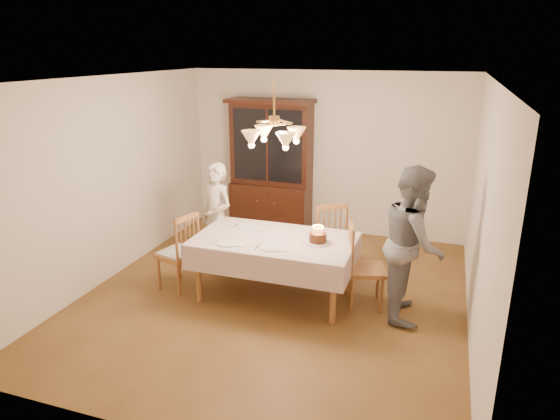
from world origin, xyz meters
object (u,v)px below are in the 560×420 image
(chair_far_side, at_px, (329,240))
(birthday_cake, at_px, (318,238))
(elderly_woman, at_px, (217,217))
(dining_table, at_px, (275,244))
(china_hutch, at_px, (271,169))

(chair_far_side, xyz_separation_m, birthday_cake, (0.07, -0.92, 0.37))
(elderly_woman, distance_m, birthday_cake, 1.63)
(dining_table, relative_size, elderly_woman, 1.28)
(chair_far_side, xyz_separation_m, elderly_woman, (-1.47, -0.40, 0.30))
(dining_table, relative_size, chair_far_side, 1.90)
(birthday_cake, bearing_deg, dining_table, -177.12)
(china_hutch, distance_m, birthday_cake, 2.62)
(chair_far_side, relative_size, birthday_cake, 3.33)
(china_hutch, height_order, chair_far_side, china_hutch)
(elderly_woman, bearing_deg, china_hutch, 109.64)
(dining_table, bearing_deg, elderly_woman, 151.96)
(dining_table, height_order, chair_far_side, chair_far_side)
(china_hutch, bearing_deg, elderly_woman, -95.81)
(china_hutch, relative_size, chair_far_side, 2.16)
(dining_table, distance_m, china_hutch, 2.43)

